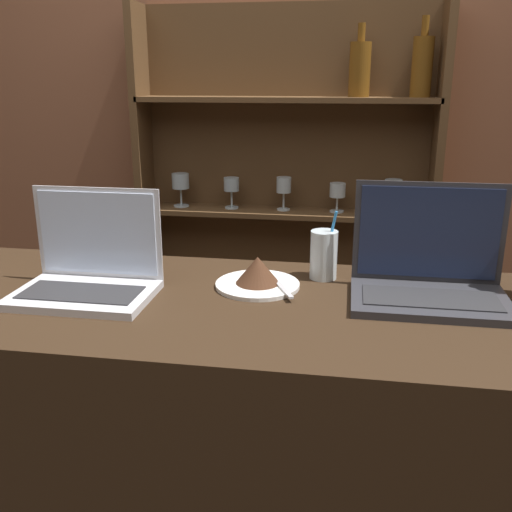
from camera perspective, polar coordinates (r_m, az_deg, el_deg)
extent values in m
cube|color=black|center=(1.57, -5.55, -21.68)|extent=(1.95, 0.61, 1.01)
cube|color=brown|center=(2.39, 1.26, 13.90)|extent=(7.00, 0.06, 2.70)
cube|color=brown|center=(2.47, -10.75, 2.78)|extent=(0.03, 0.18, 1.77)
cube|color=brown|center=(2.35, 16.91, 1.57)|extent=(0.03, 0.18, 1.77)
cube|color=brown|center=(2.42, 2.95, 2.76)|extent=(1.19, 0.02, 1.77)
cube|color=brown|center=(2.46, 2.61, -5.75)|extent=(1.15, 0.18, 0.02)
cube|color=brown|center=(2.32, 2.76, 4.37)|extent=(1.15, 0.18, 0.02)
cube|color=brown|center=(2.26, 2.92, 15.37)|extent=(1.15, 0.18, 0.02)
cylinder|color=silver|center=(2.40, -7.46, 5.01)|extent=(0.06, 0.06, 0.01)
cylinder|color=silver|center=(2.39, -7.50, 5.90)|extent=(0.01, 0.01, 0.07)
cylinder|color=silver|center=(2.38, -7.56, 7.45)|extent=(0.07, 0.07, 0.06)
cylinder|color=silver|center=(2.35, -2.44, 4.87)|extent=(0.06, 0.06, 0.01)
cylinder|color=silver|center=(2.34, -2.45, 5.74)|extent=(0.01, 0.01, 0.07)
cylinder|color=silver|center=(2.33, -2.47, 7.19)|extent=(0.06, 0.06, 0.05)
cylinder|color=silver|center=(2.32, 2.76, 4.68)|extent=(0.05, 0.05, 0.01)
cylinder|color=silver|center=(2.31, 2.78, 5.56)|extent=(0.01, 0.01, 0.07)
cylinder|color=silver|center=(2.30, 2.80, 7.13)|extent=(0.06, 0.06, 0.06)
cylinder|color=silver|center=(2.30, 8.07, 4.46)|extent=(0.06, 0.06, 0.01)
cylinder|color=silver|center=(2.29, 8.10, 5.20)|extent=(0.01, 0.01, 0.06)
cylinder|color=silver|center=(2.28, 8.16, 6.55)|extent=(0.06, 0.06, 0.05)
cylinder|color=silver|center=(2.31, 13.39, 4.19)|extent=(0.06, 0.06, 0.01)
cylinder|color=silver|center=(2.30, 13.45, 4.99)|extent=(0.01, 0.01, 0.06)
cylinder|color=silver|center=(2.29, 13.56, 6.59)|extent=(0.07, 0.07, 0.07)
cylinder|color=brown|center=(2.25, 10.33, 17.85)|extent=(0.08, 0.08, 0.19)
cylinder|color=brown|center=(2.25, 10.52, 21.13)|extent=(0.03, 0.03, 0.06)
cylinder|color=brown|center=(2.26, 16.26, 17.66)|extent=(0.08, 0.08, 0.21)
cylinder|color=brown|center=(2.27, 16.58, 21.19)|extent=(0.03, 0.03, 0.07)
cube|color=silver|center=(1.36, -16.87, -3.75)|extent=(0.31, 0.21, 0.02)
cube|color=#28282B|center=(1.35, -17.10, -3.49)|extent=(0.27, 0.12, 0.00)
cube|color=silver|center=(1.42, -15.48, 2.24)|extent=(0.31, 0.00, 0.22)
cube|color=silver|center=(1.41, -15.52, 2.22)|extent=(0.29, 0.01, 0.20)
cube|color=#333338|center=(1.33, 16.95, -4.29)|extent=(0.35, 0.22, 0.02)
cube|color=#28282B|center=(1.31, 17.05, -4.04)|extent=(0.29, 0.12, 0.00)
cube|color=#333338|center=(1.39, 16.87, 2.25)|extent=(0.35, 0.00, 0.24)
cube|color=#1E2847|center=(1.39, 16.89, 2.23)|extent=(0.32, 0.01, 0.21)
cylinder|color=white|center=(1.38, 0.16, -2.90)|extent=(0.20, 0.20, 0.01)
cone|color=#422616|center=(1.37, 0.16, -1.40)|extent=(0.11, 0.11, 0.07)
cube|color=#B7B7BC|center=(1.35, 2.40, -2.95)|extent=(0.08, 0.16, 0.00)
cylinder|color=silver|center=(1.43, 6.78, 0.12)|extent=(0.07, 0.07, 0.12)
cylinder|color=#338CD8|center=(1.42, 7.30, 1.10)|extent=(0.04, 0.01, 0.17)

